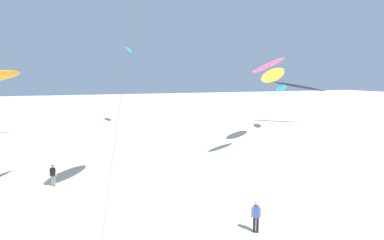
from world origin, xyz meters
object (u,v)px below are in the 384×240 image
at_px(person_near_right, 256,216).
at_px(flying_kite_3, 269,65).
at_px(flying_kite_1, 298,86).
at_px(person_near_left, 53,175).
at_px(flying_kite_6, 274,75).
at_px(flying_kite_2, 128,50).
at_px(flying_kite_0, 281,88).

bearing_deg(person_near_right, flying_kite_3, 54.95).
relative_size(flying_kite_1, person_near_left, 5.24).
bearing_deg(flying_kite_1, flying_kite_6, -138.63).
relative_size(flying_kite_1, flying_kite_2, 0.65).
relative_size(flying_kite_3, person_near_right, 6.16).
distance_m(flying_kite_1, person_near_right, 42.03).
bearing_deg(flying_kite_0, person_near_left, -152.43).
height_order(flying_kite_0, flying_kite_3, flying_kite_3).
height_order(flying_kite_0, flying_kite_1, flying_kite_1).
bearing_deg(flying_kite_1, flying_kite_3, -134.62).
bearing_deg(flying_kite_3, flying_kite_2, 107.91).
bearing_deg(person_near_right, flying_kite_6, 54.16).
bearing_deg(person_near_left, flying_kite_3, 4.89).
relative_size(flying_kite_6, person_near_left, 5.82).
distance_m(flying_kite_1, flying_kite_3, 25.98).
height_order(flying_kite_2, flying_kite_3, flying_kite_2).
distance_m(flying_kite_2, flying_kite_3, 29.23).
bearing_deg(flying_kite_2, flying_kite_1, -18.86).
xyz_separation_m(flying_kite_2, person_near_right, (-0.24, -40.71, -11.61)).
height_order(flying_kite_0, person_near_left, flying_kite_0).
relative_size(flying_kite_2, flying_kite_6, 1.38).
bearing_deg(flying_kite_1, person_near_right, -130.97).
xyz_separation_m(flying_kite_2, flying_kite_3, (8.93, -27.64, -3.32)).
distance_m(person_near_left, person_near_right, 15.40).
height_order(flying_kite_2, flying_kite_6, flying_kite_2).
relative_size(flying_kite_0, flying_kite_3, 0.95).
bearing_deg(flying_kite_0, flying_kite_6, -131.35).
bearing_deg(flying_kite_1, person_near_left, -151.97).
bearing_deg(person_near_left, person_near_right, -47.78).
relative_size(person_near_left, person_near_right, 0.99).
bearing_deg(flying_kite_6, flying_kite_0, 48.65).
height_order(flying_kite_0, person_near_right, flying_kite_0).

